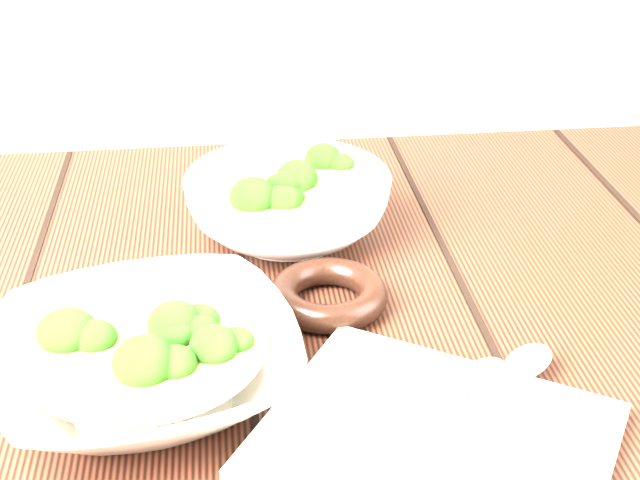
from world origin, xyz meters
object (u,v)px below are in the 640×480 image
soup_bowl_back (288,202)px  table (274,426)px  soup_bowl_front (146,361)px  trivet (328,294)px  napkin (435,443)px

soup_bowl_back → table: bearing=-100.9°
soup_bowl_front → soup_bowl_back: 0.28m
soup_bowl_front → trivet: 0.18m
soup_bowl_front → trivet: soup_bowl_front is taller
soup_bowl_back → napkin: bearing=-77.4°
soup_bowl_back → soup_bowl_front: bearing=-117.5°
table → napkin: 0.24m
soup_bowl_front → trivet: size_ratio=2.55×
trivet → napkin: (0.05, -0.19, -0.01)m
trivet → soup_bowl_front: bearing=-145.1°
napkin → table: bearing=152.7°
soup_bowl_back → trivet: size_ratio=2.56×
trivet → table: bearing=-166.2°
table → trivet: bearing=13.8°
table → soup_bowl_front: bearing=-136.9°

